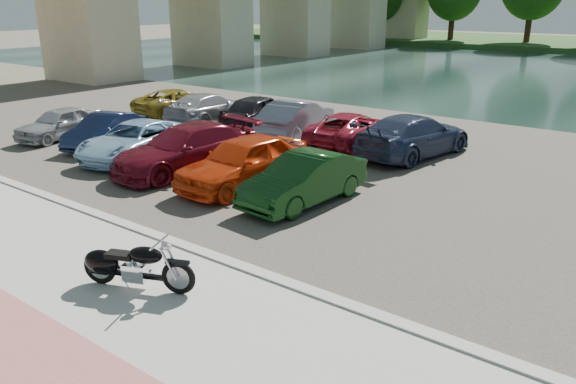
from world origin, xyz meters
name	(u,v)px	position (x,y,z in m)	size (l,w,h in m)	color
ground	(161,308)	(0.00, 0.00, 0.00)	(200.00, 200.00, 0.00)	#595447
promenade	(116,330)	(0.00, -1.00, 0.05)	(60.00, 6.00, 0.10)	#A6A49C
pink_path	(31,371)	(0.00, -2.50, 0.10)	(60.00, 2.00, 0.01)	#985856
kerb	(235,266)	(0.00, 2.00, 0.07)	(60.00, 0.30, 0.14)	#A6A49C
parking_lot	(418,170)	(0.00, 11.00, 0.02)	(60.00, 18.00, 0.04)	#3C3731
motorcycle	(128,265)	(-0.96, 0.05, 0.56)	(2.21, 1.14, 1.05)	black
car_0	(60,123)	(-13.45, 6.38, 0.67)	(1.48, 3.68, 1.25)	#989DA3
car_1	(105,130)	(-10.91, 6.69, 0.66)	(1.31, 3.76, 1.24)	#141F41
car_2	(135,140)	(-8.61, 6.30, 0.68)	(2.12, 4.60, 1.28)	#9BC4E2
car_3	(186,149)	(-6.00, 6.29, 0.78)	(2.08, 5.12, 1.49)	maroon
car_4	(243,161)	(-3.45, 6.20, 0.81)	(1.81, 4.50, 1.53)	red
car_5	(304,179)	(-1.16, 6.10, 0.71)	(1.43, 4.09, 1.35)	#0E3511
car_6	(179,102)	(-13.41, 12.71, 0.67)	(2.08, 4.52, 1.26)	olive
car_7	(208,108)	(-10.93, 12.20, 0.72)	(1.89, 4.65, 1.35)	#96969E
car_8	(259,111)	(-8.36, 12.76, 0.78)	(1.75, 4.35, 1.48)	black
car_9	(296,118)	(-6.17, 12.55, 0.77)	(1.55, 4.44, 1.46)	slate
car_10	(351,129)	(-3.59, 12.61, 0.66)	(2.06, 4.47, 1.24)	maroon
car_11	(414,135)	(-0.94, 12.52, 0.78)	(2.08, 5.11, 1.48)	#27324D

